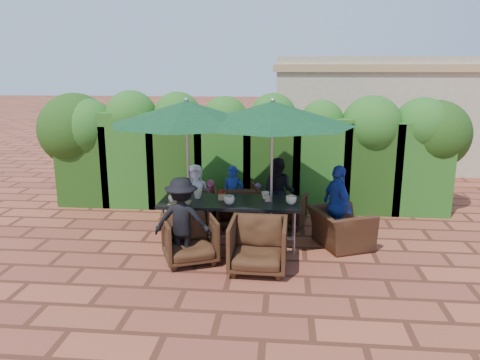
# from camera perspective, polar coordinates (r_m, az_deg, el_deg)

# --- Properties ---
(ground) EXTENTS (80.00, 80.00, 0.00)m
(ground) POSITION_cam_1_polar(r_m,az_deg,el_deg) (7.98, -0.27, -7.97)
(ground) COLOR brown
(ground) RESTS_ON ground
(dining_table) EXTENTS (2.34, 0.90, 0.75)m
(dining_table) POSITION_cam_1_polar(r_m,az_deg,el_deg) (7.88, -1.19, -3.07)
(dining_table) COLOR black
(dining_table) RESTS_ON ground
(umbrella_left) EXTENTS (2.53, 2.53, 2.46)m
(umbrella_left) POSITION_cam_1_polar(r_m,az_deg,el_deg) (7.69, -6.51, 8.14)
(umbrella_left) COLOR gray
(umbrella_left) RESTS_ON ground
(umbrella_right) EXTENTS (2.67, 2.67, 2.46)m
(umbrella_right) POSITION_cam_1_polar(r_m,az_deg,el_deg) (7.53, 3.98, 8.08)
(umbrella_right) COLOR gray
(umbrella_right) RESTS_ON ground
(chair_far_left) EXTENTS (0.86, 0.82, 0.77)m
(chair_far_left) POSITION_cam_1_polar(r_m,az_deg,el_deg) (9.06, -5.79, -2.78)
(chair_far_left) COLOR black
(chair_far_left) RESTS_ON ground
(chair_far_mid) EXTENTS (0.99, 0.96, 0.85)m
(chair_far_mid) POSITION_cam_1_polar(r_m,az_deg,el_deg) (8.88, -0.52, -2.81)
(chair_far_mid) COLOR black
(chair_far_mid) RESTS_ON ground
(chair_far_right) EXTENTS (0.81, 0.78, 0.70)m
(chair_far_right) POSITION_cam_1_polar(r_m,az_deg,el_deg) (8.85, 5.65, -3.43)
(chair_far_right) COLOR black
(chair_far_right) RESTS_ON ground
(chair_near_left) EXTENTS (0.99, 0.96, 0.79)m
(chair_near_left) POSITION_cam_1_polar(r_m,az_deg,el_deg) (7.27, -6.14, -6.92)
(chair_near_left) COLOR black
(chair_near_left) RESTS_ON ground
(chair_near_right) EXTENTS (0.85, 0.80, 0.85)m
(chair_near_right) POSITION_cam_1_polar(r_m,az_deg,el_deg) (6.91, 2.22, -7.68)
(chair_near_right) COLOR black
(chair_near_right) RESTS_ON ground
(chair_end_right) EXTENTS (0.95, 1.13, 0.84)m
(chair_end_right) POSITION_cam_1_polar(r_m,az_deg,el_deg) (8.00, 12.22, -5.04)
(chair_end_right) COLOR black
(chair_end_right) RESTS_ON ground
(adult_far_left) EXTENTS (0.61, 0.43, 1.14)m
(adult_far_left) POSITION_cam_1_polar(r_m,az_deg,el_deg) (9.00, -5.45, -1.68)
(adult_far_left) COLOR white
(adult_far_left) RESTS_ON ground
(adult_far_mid) EXTENTS (0.45, 0.38, 1.13)m
(adult_far_mid) POSITION_cam_1_polar(r_m,az_deg,el_deg) (8.86, -0.86, -1.89)
(adult_far_mid) COLOR #1B3895
(adult_far_mid) RESTS_ON ground
(adult_far_right) EXTENTS (0.70, 0.53, 1.29)m
(adult_far_right) POSITION_cam_1_polar(r_m,az_deg,el_deg) (8.81, 4.75, -1.49)
(adult_far_right) COLOR black
(adult_far_right) RESTS_ON ground
(adult_near_left) EXTENTS (0.87, 0.42, 1.34)m
(adult_near_left) POSITION_cam_1_polar(r_m,az_deg,el_deg) (7.17, -7.08, -4.92)
(adult_near_left) COLOR black
(adult_near_left) RESTS_ON ground
(adult_end_right) EXTENTS (0.70, 0.90, 1.37)m
(adult_end_right) POSITION_cam_1_polar(r_m,az_deg,el_deg) (7.96, 11.79, -3.09)
(adult_end_right) COLOR #1B3895
(adult_end_right) RESTS_ON ground
(child_left) EXTENTS (0.34, 0.29, 0.85)m
(child_left) POSITION_cam_1_polar(r_m,az_deg,el_deg) (8.97, -3.56, -2.65)
(child_left) COLOR #CC4879
(child_left) RESTS_ON ground
(child_right) EXTENTS (0.31, 0.26, 0.78)m
(child_right) POSITION_cam_1_polar(r_m,az_deg,el_deg) (8.98, 2.26, -2.86)
(child_right) COLOR purple
(child_right) RESTS_ON ground
(pedestrian_a) EXTENTS (1.82, 1.27, 1.85)m
(pedestrian_a) POSITION_cam_1_polar(r_m,az_deg,el_deg) (11.83, 10.83, 3.60)
(pedestrian_a) COLOR #268C43
(pedestrian_a) RESTS_ON ground
(pedestrian_b) EXTENTS (1.00, 0.78, 1.83)m
(pedestrian_b) POSITION_cam_1_polar(r_m,az_deg,el_deg) (12.04, 14.16, 3.57)
(pedestrian_b) COLOR #CC4879
(pedestrian_b) RESTS_ON ground
(pedestrian_c) EXTENTS (1.27, 1.00, 1.81)m
(pedestrian_c) POSITION_cam_1_polar(r_m,az_deg,el_deg) (12.33, 19.14, 3.40)
(pedestrian_c) COLOR #96959D
(pedestrian_c) RESTS_ON ground
(cup_a) EXTENTS (0.15, 0.15, 0.12)m
(cup_a) POSITION_cam_1_polar(r_m,az_deg,el_deg) (7.86, -8.18, -2.23)
(cup_a) COLOR beige
(cup_a) RESTS_ON dining_table
(cup_b) EXTENTS (0.16, 0.16, 0.15)m
(cup_b) POSITION_cam_1_polar(r_m,az_deg,el_deg) (8.02, -5.17, -1.72)
(cup_b) COLOR beige
(cup_b) RESTS_ON dining_table
(cup_c) EXTENTS (0.18, 0.18, 0.14)m
(cup_c) POSITION_cam_1_polar(r_m,az_deg,el_deg) (7.65, -1.32, -2.44)
(cup_c) COLOR beige
(cup_c) RESTS_ON dining_table
(cup_d) EXTENTS (0.13, 0.13, 0.12)m
(cup_d) POSITION_cam_1_polar(r_m,az_deg,el_deg) (7.97, 3.11, -1.87)
(cup_d) COLOR beige
(cup_d) RESTS_ON dining_table
(cup_e) EXTENTS (0.18, 0.18, 0.14)m
(cup_e) POSITION_cam_1_polar(r_m,az_deg,el_deg) (7.70, 6.25, -2.43)
(cup_e) COLOR beige
(cup_e) RESTS_ON dining_table
(ketchup_bottle) EXTENTS (0.04, 0.04, 0.17)m
(ketchup_bottle) POSITION_cam_1_polar(r_m,az_deg,el_deg) (7.92, -2.37, -1.78)
(ketchup_bottle) COLOR #B20C0A
(ketchup_bottle) RESTS_ON dining_table
(sauce_bottle) EXTENTS (0.04, 0.04, 0.17)m
(sauce_bottle) POSITION_cam_1_polar(r_m,az_deg,el_deg) (7.97, -1.75, -1.67)
(sauce_bottle) COLOR #4C230C
(sauce_bottle) RESTS_ON dining_table
(serving_tray) EXTENTS (0.35, 0.25, 0.02)m
(serving_tray) POSITION_cam_1_polar(r_m,az_deg,el_deg) (7.78, -7.36, -2.74)
(serving_tray) COLOR #957248
(serving_tray) RESTS_ON dining_table
(number_block_left) EXTENTS (0.12, 0.06, 0.10)m
(number_block_left) POSITION_cam_1_polar(r_m,az_deg,el_deg) (7.90, -2.21, -2.09)
(number_block_left) COLOR tan
(number_block_left) RESTS_ON dining_table
(number_block_right) EXTENTS (0.12, 0.06, 0.10)m
(number_block_right) POSITION_cam_1_polar(r_m,az_deg,el_deg) (7.82, 3.51, -2.26)
(number_block_right) COLOR tan
(number_block_right) RESTS_ON dining_table
(hedge_wall) EXTENTS (9.10, 1.60, 2.46)m
(hedge_wall) POSITION_cam_1_polar(r_m,az_deg,el_deg) (9.87, 0.01, 4.40)
(hedge_wall) COLOR #19350E
(hedge_wall) RESTS_ON ground
(building) EXTENTS (6.20, 3.08, 3.20)m
(building) POSITION_cam_1_polar(r_m,az_deg,el_deg) (14.70, 16.42, 7.91)
(building) COLOR beige
(building) RESTS_ON ground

